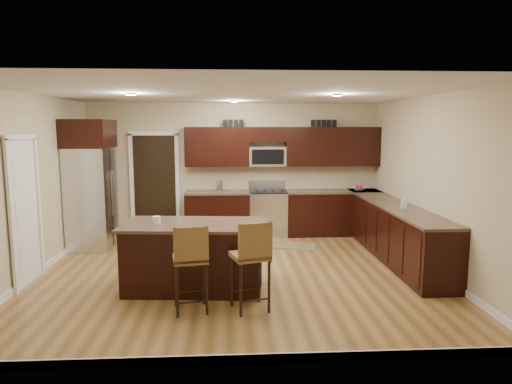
{
  "coord_description": "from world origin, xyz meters",
  "views": [
    {
      "loc": [
        -0.09,
        -6.76,
        2.21
      ],
      "look_at": [
        0.32,
        0.4,
        1.19
      ],
      "focal_mm": 32.0,
      "sensor_mm": 36.0,
      "label": 1
    }
  ],
  "objects": [
    {
      "name": "floor",
      "position": [
        0.0,
        0.0,
        0.0
      ],
      "size": [
        6.0,
        6.0,
        0.0
      ],
      "primitive_type": "plane",
      "color": "olive",
      "rests_on": "ground"
    },
    {
      "name": "ceiling",
      "position": [
        0.0,
        0.0,
        2.7
      ],
      "size": [
        6.0,
        6.0,
        0.0
      ],
      "primitive_type": "plane",
      "rotation": [
        3.14,
        0.0,
        0.0
      ],
      "color": "silver",
      "rests_on": "wall_back"
    },
    {
      "name": "wall_back",
      "position": [
        0.0,
        2.75,
        1.35
      ],
      "size": [
        6.0,
        0.0,
        6.0
      ],
      "primitive_type": "plane",
      "rotation": [
        1.57,
        0.0,
        0.0
      ],
      "color": "tan",
      "rests_on": "floor"
    },
    {
      "name": "wall_left",
      "position": [
        -3.0,
        0.0,
        1.35
      ],
      "size": [
        0.0,
        5.5,
        5.5
      ],
      "primitive_type": "plane",
      "rotation": [
        1.57,
        0.0,
        1.57
      ],
      "color": "tan",
      "rests_on": "floor"
    },
    {
      "name": "wall_right",
      "position": [
        3.0,
        0.0,
        1.35
      ],
      "size": [
        0.0,
        5.5,
        5.5
      ],
      "primitive_type": "plane",
      "rotation": [
        1.57,
        0.0,
        -1.57
      ],
      "color": "tan",
      "rests_on": "floor"
    },
    {
      "name": "base_cabinets",
      "position": [
        1.9,
        1.45,
        0.46
      ],
      "size": [
        4.02,
        3.96,
        0.92
      ],
      "color": "black",
      "rests_on": "floor"
    },
    {
      "name": "upper_cabinets",
      "position": [
        1.04,
        2.58,
        1.84
      ],
      "size": [
        4.0,
        0.33,
        0.8
      ],
      "color": "black",
      "rests_on": "wall_back"
    },
    {
      "name": "range",
      "position": [
        0.68,
        2.45,
        0.47
      ],
      "size": [
        0.76,
        0.64,
        1.11
      ],
      "color": "silver",
      "rests_on": "floor"
    },
    {
      "name": "microwave",
      "position": [
        0.68,
        2.6,
        1.62
      ],
      "size": [
        0.76,
        0.31,
        0.4
      ],
      "primitive_type": "cube",
      "color": "silver",
      "rests_on": "upper_cabinets"
    },
    {
      "name": "doorway",
      "position": [
        -1.65,
        2.73,
        1.03
      ],
      "size": [
        0.85,
        0.03,
        2.06
      ],
      "primitive_type": "cube",
      "color": "black",
      "rests_on": "floor"
    },
    {
      "name": "pantry_door",
      "position": [
        -2.98,
        -0.3,
        1.02
      ],
      "size": [
        0.03,
        0.8,
        2.04
      ],
      "primitive_type": "cube",
      "color": "white",
      "rests_on": "floor"
    },
    {
      "name": "letter_decor",
      "position": [
        0.9,
        2.58,
        2.29
      ],
      "size": [
        2.2,
        0.03,
        0.15
      ],
      "primitive_type": null,
      "color": "black",
      "rests_on": "upper_cabinets"
    },
    {
      "name": "island",
      "position": [
        -0.59,
        -0.65,
        0.43
      ],
      "size": [
        2.0,
        1.17,
        0.92
      ],
      "rotation": [
        0.0,
        0.0,
        -0.08
      ],
      "color": "black",
      "rests_on": "floor"
    },
    {
      "name": "stool_mid",
      "position": [
        -0.56,
        -1.49,
        0.67
      ],
      "size": [
        0.46,
        0.46,
        1.08
      ],
      "rotation": [
        0.0,
        0.0,
        0.16
      ],
      "color": "brown",
      "rests_on": "floor"
    },
    {
      "name": "stool_right",
      "position": [
        0.16,
        -1.49,
        0.69
      ],
      "size": [
        0.52,
        0.52,
        1.11
      ],
      "rotation": [
        0.0,
        0.0,
        0.31
      ],
      "color": "brown",
      "rests_on": "floor"
    },
    {
      "name": "refrigerator",
      "position": [
        -2.62,
        1.62,
        1.2
      ],
      "size": [
        0.79,
        0.98,
        2.35
      ],
      "color": "silver",
      "rests_on": "floor"
    },
    {
      "name": "floor_mat",
      "position": [
        1.11,
        1.53,
        0.01
      ],
      "size": [
        0.94,
        0.76,
        0.01
      ],
      "primitive_type": "cube",
      "rotation": [
        0.0,
        0.0,
        -0.31
      ],
      "color": "brown",
      "rests_on": "floor"
    },
    {
      "name": "fruit_bowl",
      "position": [
        2.58,
        2.45,
        0.95
      ],
      "size": [
        0.29,
        0.29,
        0.07
      ],
      "primitive_type": "imported",
      "rotation": [
        0.0,
        0.0,
        0.05
      ],
      "color": "silver",
      "rests_on": "base_cabinets"
    },
    {
      "name": "soap_bottle",
      "position": [
        2.7,
        0.32,
        1.02
      ],
      "size": [
        0.11,
        0.11,
        0.2
      ],
      "primitive_type": "imported",
      "rotation": [
        0.0,
        0.0,
        -0.25
      ],
      "color": "#B2B2B2",
      "rests_on": "base_cabinets"
    },
    {
      "name": "canister_tall",
      "position": [
        -0.3,
        2.45,
        1.03
      ],
      "size": [
        0.12,
        0.12,
        0.22
      ],
      "primitive_type": "cylinder",
      "color": "silver",
      "rests_on": "base_cabinets"
    },
    {
      "name": "canister_short",
      "position": [
        -0.3,
        2.45,
        1.01
      ],
      "size": [
        0.11,
        0.11,
        0.18
      ],
      "primitive_type": "cylinder",
      "color": "silver",
      "rests_on": "base_cabinets"
    },
    {
      "name": "island_jar",
      "position": [
        -1.09,
        -0.65,
        0.97
      ],
      "size": [
        0.1,
        0.1,
        0.1
      ],
      "primitive_type": "cylinder",
      "color": "white",
      "rests_on": "island"
    }
  ]
}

